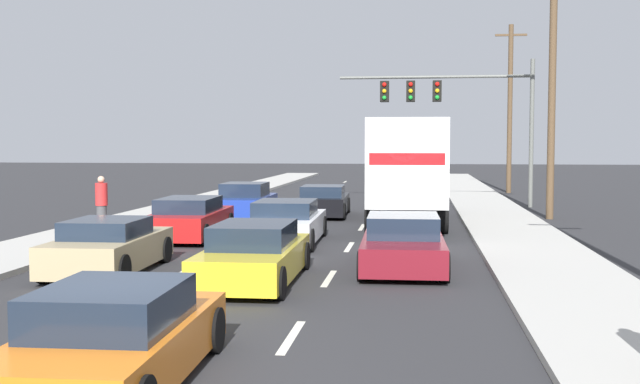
{
  "coord_description": "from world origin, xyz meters",
  "views": [
    {
      "loc": [
        3.56,
        -8.57,
        2.96
      ],
      "look_at": [
        0.58,
        14.93,
        1.4
      ],
      "focal_mm": 42.67,
      "sensor_mm": 36.0,
      "label": 1
    }
  ],
  "objects_px": {
    "car_tan": "(109,247)",
    "car_red": "(190,219)",
    "car_maroon": "(403,244)",
    "utility_pole_far": "(510,107)",
    "traffic_signal_mast": "(442,99)",
    "box_truck": "(406,166)",
    "car_white": "(286,223)",
    "car_yellow": "(254,255)",
    "car_orange": "(115,340)",
    "car_black": "(324,202)",
    "car_blue": "(245,201)",
    "utility_pole_mid": "(552,85)",
    "pedestrian_near_corner": "(102,204)"
  },
  "relations": [
    {
      "from": "car_tan",
      "to": "car_red",
      "type": "bearing_deg",
      "value": 89.83
    },
    {
      "from": "car_maroon",
      "to": "utility_pole_far",
      "type": "distance_m",
      "value": 28.39
    },
    {
      "from": "car_maroon",
      "to": "traffic_signal_mast",
      "type": "distance_m",
      "value": 18.19
    },
    {
      "from": "box_truck",
      "to": "traffic_signal_mast",
      "type": "bearing_deg",
      "value": 79.92
    },
    {
      "from": "utility_pole_far",
      "to": "box_truck",
      "type": "bearing_deg",
      "value": -107.33
    },
    {
      "from": "car_white",
      "to": "car_yellow",
      "type": "relative_size",
      "value": 1.01
    },
    {
      "from": "car_white",
      "to": "car_orange",
      "type": "height_order",
      "value": "car_white"
    },
    {
      "from": "car_black",
      "to": "car_yellow",
      "type": "relative_size",
      "value": 0.91
    },
    {
      "from": "car_orange",
      "to": "utility_pole_far",
      "type": "xyz_separation_m",
      "value": [
        8.94,
        36.59,
        4.42
      ]
    },
    {
      "from": "car_red",
      "to": "car_tan",
      "type": "relative_size",
      "value": 1.1
    },
    {
      "from": "car_black",
      "to": "box_truck",
      "type": "bearing_deg",
      "value": -42.13
    },
    {
      "from": "car_orange",
      "to": "car_black",
      "type": "bearing_deg",
      "value": 90.19
    },
    {
      "from": "car_maroon",
      "to": "car_orange",
      "type": "bearing_deg",
      "value": -109.88
    },
    {
      "from": "car_blue",
      "to": "car_tan",
      "type": "bearing_deg",
      "value": -90.87
    },
    {
      "from": "car_blue",
      "to": "box_truck",
      "type": "distance_m",
      "value": 6.98
    },
    {
      "from": "car_red",
      "to": "utility_pole_mid",
      "type": "distance_m",
      "value": 14.84
    },
    {
      "from": "utility_pole_mid",
      "to": "utility_pole_far",
      "type": "bearing_deg",
      "value": 89.08
    },
    {
      "from": "box_truck",
      "to": "traffic_signal_mast",
      "type": "xyz_separation_m",
      "value": [
        1.49,
        8.41,
        2.8
      ]
    },
    {
      "from": "car_blue",
      "to": "utility_pole_far",
      "type": "relative_size",
      "value": 0.44
    },
    {
      "from": "car_yellow",
      "to": "car_maroon",
      "type": "distance_m",
      "value": 3.78
    },
    {
      "from": "car_yellow",
      "to": "car_orange",
      "type": "relative_size",
      "value": 1.07
    },
    {
      "from": "car_red",
      "to": "car_maroon",
      "type": "height_order",
      "value": "car_red"
    },
    {
      "from": "car_tan",
      "to": "car_black",
      "type": "distance_m",
      "value": 13.97
    },
    {
      "from": "car_red",
      "to": "car_yellow",
      "type": "xyz_separation_m",
      "value": [
        3.52,
        -6.96,
        -0.02
      ]
    },
    {
      "from": "car_maroon",
      "to": "car_black",
      "type": "bearing_deg",
      "value": 105.42
    },
    {
      "from": "car_red",
      "to": "traffic_signal_mast",
      "type": "xyz_separation_m",
      "value": [
        8.04,
        12.85,
        4.33
      ]
    },
    {
      "from": "car_tan",
      "to": "car_yellow",
      "type": "distance_m",
      "value": 3.63
    },
    {
      "from": "car_white",
      "to": "traffic_signal_mast",
      "type": "height_order",
      "value": "traffic_signal_mast"
    },
    {
      "from": "car_maroon",
      "to": "box_truck",
      "type": "bearing_deg",
      "value": 90.32
    },
    {
      "from": "car_black",
      "to": "car_yellow",
      "type": "xyz_separation_m",
      "value": [
        0.29,
        -14.39,
        -0.0
      ]
    },
    {
      "from": "car_blue",
      "to": "car_white",
      "type": "bearing_deg",
      "value": -68.82
    },
    {
      "from": "car_blue",
      "to": "box_truck",
      "type": "height_order",
      "value": "box_truck"
    },
    {
      "from": "car_red",
      "to": "utility_pole_far",
      "type": "bearing_deg",
      "value": 61.66
    },
    {
      "from": "box_truck",
      "to": "pedestrian_near_corner",
      "type": "height_order",
      "value": "box_truck"
    },
    {
      "from": "car_red",
      "to": "pedestrian_near_corner",
      "type": "height_order",
      "value": "pedestrian_near_corner"
    },
    {
      "from": "utility_pole_far",
      "to": "pedestrian_near_corner",
      "type": "distance_m",
      "value": 27.32
    },
    {
      "from": "utility_pole_far",
      "to": "car_black",
      "type": "bearing_deg",
      "value": -120.55
    },
    {
      "from": "car_black",
      "to": "utility_pole_far",
      "type": "relative_size",
      "value": 0.43
    },
    {
      "from": "car_yellow",
      "to": "car_maroon",
      "type": "xyz_separation_m",
      "value": [
        3.08,
        2.2,
        -0.01
      ]
    },
    {
      "from": "car_black",
      "to": "box_truck",
      "type": "xyz_separation_m",
      "value": [
        3.31,
        -3.0,
        1.54
      ]
    },
    {
      "from": "car_black",
      "to": "car_orange",
      "type": "xyz_separation_m",
      "value": [
        0.07,
        -21.31,
        -0.01
      ]
    },
    {
      "from": "pedestrian_near_corner",
      "to": "traffic_signal_mast",
      "type": "bearing_deg",
      "value": 48.48
    },
    {
      "from": "car_orange",
      "to": "pedestrian_near_corner",
      "type": "bearing_deg",
      "value": 113.8
    },
    {
      "from": "car_tan",
      "to": "car_white",
      "type": "relative_size",
      "value": 0.89
    },
    {
      "from": "car_maroon",
      "to": "car_red",
      "type": "bearing_deg",
      "value": 144.19
    },
    {
      "from": "box_truck",
      "to": "pedestrian_near_corner",
      "type": "bearing_deg",
      "value": -156.97
    },
    {
      "from": "car_black",
      "to": "box_truck",
      "type": "height_order",
      "value": "box_truck"
    },
    {
      "from": "utility_pole_far",
      "to": "car_blue",
      "type": "bearing_deg",
      "value": -127.3
    },
    {
      "from": "utility_pole_far",
      "to": "utility_pole_mid",
      "type": "bearing_deg",
      "value": -90.92
    },
    {
      "from": "car_black",
      "to": "pedestrian_near_corner",
      "type": "distance_m",
      "value": 9.41
    }
  ]
}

